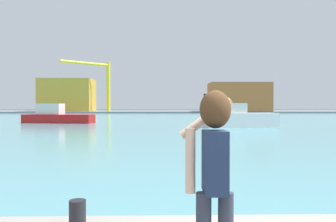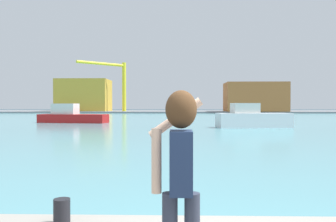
# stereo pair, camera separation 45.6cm
# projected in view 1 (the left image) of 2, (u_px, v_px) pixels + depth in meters

# --- Properties ---
(ground_plane) EXTENTS (220.00, 220.00, 0.00)m
(ground_plane) POSITION_uv_depth(u_px,v_px,m) (168.00, 118.00, 53.04)
(ground_plane) COLOR #334751
(harbor_water) EXTENTS (140.00, 100.00, 0.02)m
(harbor_water) POSITION_uv_depth(u_px,v_px,m) (167.00, 118.00, 55.04)
(harbor_water) COLOR #599EA8
(harbor_water) RESTS_ON ground_plane
(far_shore_dock) EXTENTS (140.00, 20.00, 0.45)m
(far_shore_dock) POSITION_uv_depth(u_px,v_px,m) (164.00, 112.00, 95.02)
(far_shore_dock) COLOR gray
(far_shore_dock) RESTS_ON ground_plane
(person_photographer) EXTENTS (0.52, 0.55, 1.74)m
(person_photographer) POSITION_uv_depth(u_px,v_px,m) (214.00, 165.00, 3.10)
(person_photographer) COLOR #2D3342
(person_photographer) RESTS_ON quay_promenade
(harbor_bollard) EXTENTS (0.22, 0.22, 0.34)m
(harbor_bollard) POSITION_uv_depth(u_px,v_px,m) (77.00, 213.00, 4.60)
(harbor_bollard) COLOR black
(harbor_bollard) RESTS_ON quay_promenade
(boat_moored) EXTENTS (8.21, 3.44, 2.22)m
(boat_moored) POSITION_uv_depth(u_px,v_px,m) (57.00, 116.00, 39.34)
(boat_moored) COLOR #B21919
(boat_moored) RESTS_ON harbor_water
(boat_moored_2) EXTENTS (6.94, 2.99, 2.22)m
(boat_moored_2) POSITION_uv_depth(u_px,v_px,m) (239.00, 118.00, 31.82)
(boat_moored_2) COLOR white
(boat_moored_2) RESTS_ON harbor_water
(warehouse_left) EXTENTS (13.36, 9.80, 8.47)m
(warehouse_left) POSITION_uv_depth(u_px,v_px,m) (68.00, 95.00, 91.70)
(warehouse_left) COLOR gold
(warehouse_left) RESTS_ON far_shore_dock
(warehouse_right) EXTENTS (15.22, 8.77, 7.36)m
(warehouse_right) POSITION_uv_depth(u_px,v_px,m) (239.00, 97.00, 89.51)
(warehouse_right) COLOR #B26633
(warehouse_right) RESTS_ON far_shore_dock
(port_crane) EXTENTS (10.63, 9.82, 12.74)m
(port_crane) POSITION_uv_depth(u_px,v_px,m) (101.00, 79.00, 88.31)
(port_crane) COLOR yellow
(port_crane) RESTS_ON far_shore_dock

